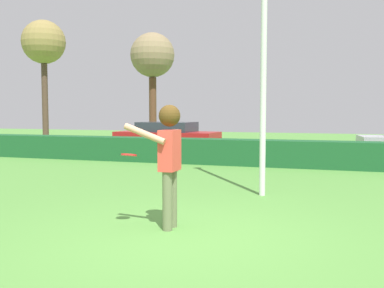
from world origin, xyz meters
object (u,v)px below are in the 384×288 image
Objects in this scene: lamppost at (264,9)px; bare_elm_tree at (44,44)px; person at (169,152)px; parked_car_red at (167,136)px; frisbee at (129,155)px; oak_tree at (152,57)px.

lamppost is 19.67m from bare_elm_tree.
person reaches higher than parked_car_red.
parked_car_red is at bearing 109.17° from frisbee.
bare_elm_tree is (-13.92, 15.81, 4.43)m from person.
person is 0.26× the size of bare_elm_tree.
person is at bearing -105.93° from lamppost.
frisbee is at bearing -113.16° from lamppost.
person is 0.42× the size of parked_car_red.
lamppost is 10.21m from parked_car_red.
frisbee is 15.76m from oak_tree.
lamppost is at bearing 66.84° from frisbee.
frisbee is 0.03× the size of lamppost.
person is 0.32× the size of oak_tree.
frisbee is 0.03× the size of bare_elm_tree.
person is at bearing 23.71° from frisbee.
oak_tree is at bearing 114.41° from person.
lamppost is at bearing -57.04° from parked_car_red.
frisbee is 0.05× the size of parked_car_red.
bare_elm_tree is at bearing 129.88° from frisbee.
lamppost is 1.22× the size of oak_tree.
parked_car_red is at bearing 111.86° from person.
frisbee is (-0.52, -0.23, -0.04)m from person.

